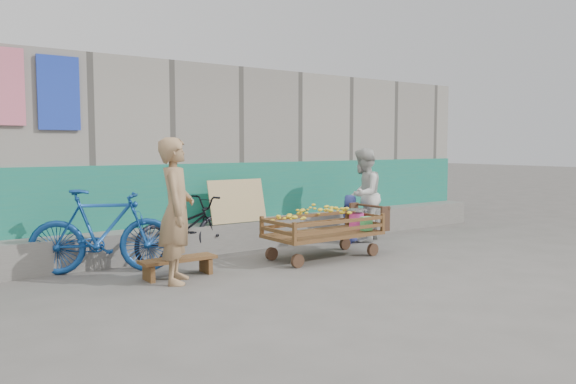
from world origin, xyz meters
TOP-DOWN VIEW (x-y plane):
  - ground at (0.00, 0.00)m, footprint 80.00×80.00m
  - building_wall at (-0.00, 4.05)m, footprint 12.00×3.50m
  - banana_cart at (0.98, 0.92)m, footprint 1.90×0.87m
  - bench at (-1.27, 1.08)m, footprint 0.99×0.30m
  - vendor_man at (-1.40, 0.82)m, footprint 0.70×0.78m
  - woman at (2.54, 1.66)m, footprint 1.00×0.94m
  - child at (2.23, 1.66)m, footprint 0.49×0.44m
  - bicycle_dark at (-0.74, 2.05)m, footprint 1.86×1.09m
  - bicycle_blue at (-1.98, 1.85)m, footprint 1.91×1.25m

SIDE VIEW (x-z plane):
  - ground at x=0.00m, z-range 0.00..0.00m
  - bench at x=-1.27m, z-range 0.06..0.31m
  - child at x=2.23m, z-range 0.00..0.84m
  - bicycle_dark at x=-0.74m, z-range 0.00..0.92m
  - banana_cart at x=0.98m, z-range 0.14..0.95m
  - bicycle_blue at x=-1.98m, z-range 0.00..1.12m
  - woman at x=2.54m, z-range 0.00..1.64m
  - vendor_man at x=-1.40m, z-range 0.00..1.79m
  - building_wall at x=0.00m, z-range -0.03..2.97m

